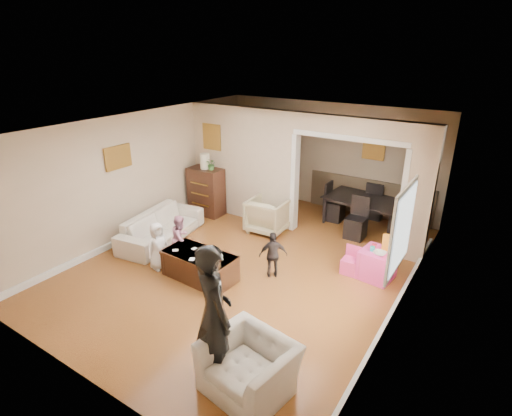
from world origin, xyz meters
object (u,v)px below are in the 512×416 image
Objects in this scene: coffee_table at (200,266)px; child_kneel_b at (181,238)px; play_table at (377,264)px; sofa at (161,227)px; cyan_cup at (372,249)px; dresser at (206,191)px; table_lamp at (205,161)px; child_kneel_a at (158,246)px; coffee_cup at (202,254)px; adult_person at (214,314)px; armchair_front at (249,367)px; child_toddler at (273,255)px; armchair_back at (268,215)px; dining_table at (366,214)px.

child_kneel_b is at bearing 156.80° from coffee_table.
play_table is (2.61, 1.70, 0.02)m from coffee_table.
cyan_cup is (4.17, 0.93, 0.27)m from sofa.
table_lamp is at bearing 0.00° from dresser.
cyan_cup is at bearing -48.70° from child_kneel_a.
child_kneel_b is (-0.80, 0.35, -0.07)m from coffee_cup.
adult_person reaches higher than dresser.
cyan_cup is (0.40, 3.25, 0.24)m from armchair_front.
sofa is 1.20m from child_kneel_a.
play_table is at bearing -8.57° from table_lamp.
child_toddler is at bearing 123.48° from armchair_front.
child_toddler is at bearing 35.54° from coffee_table.
sofa is 1.14× the size of adult_person.
cyan_cup reaches higher than coffee_table.
armchair_back is 8.61× the size of coffee_cup.
coffee_cup is 1.21× the size of cyan_cup.
child_toddler reaches higher than armchair_front.
coffee_table is at bearing -52.97° from table_lamp.
coffee_cup is at bearing -107.88° from dining_table.
coffee_table is (1.78, -2.36, -0.33)m from dresser.
dining_table is (-0.78, 2.04, -0.24)m from cyan_cup.
armchair_back reaches higher than dining_table.
table_lamp reaches higher than sofa.
dining_table is (1.63, 3.74, -0.20)m from coffee_cup.
dresser is 4.35m from cyan_cup.
cyan_cup is (-0.10, -0.05, 0.30)m from play_table.
play_table is (4.39, -0.66, -1.06)m from table_lamp.
coffee_table is at bearing -146.66° from cyan_cup.
sofa is 2.29× the size of child_kneel_a.
child_toddler is (2.71, 0.03, 0.13)m from sofa.
table_lamp is 4.57m from play_table.
play_table is at bearing 34.90° from coffee_cup.
adult_person reaches higher than coffee_cup.
coffee_cup is at bearing -122.20° from sofa.
armchair_front is at bearing -37.08° from coffee_table.
play_table is (2.62, -0.62, -0.11)m from armchair_back.
dresser is 4.45m from play_table.
adult_person reaches higher than armchair_back.
sofa is at bearing -85.80° from table_lamp.
armchair_front is at bearing -37.54° from coffee_cup.
adult_person is 1.97× the size of child_kneel_b.
adult_person is (1.55, -1.58, 0.38)m from coffee_cup.
child_kneel_b is (-0.70, 0.30, 0.22)m from coffee_table.
dining_table is at bearing -60.33° from adult_person.
dining_table is at bearing 20.64° from table_lamp.
armchair_back is 2.61m from child_kneel_a.
dresser reaches higher than coffee_table.
armchair_back is at bearing -35.86° from child_kneel_b.
adult_person is at bearing -133.92° from sofa.
dresser is 2.98m from coffee_table.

